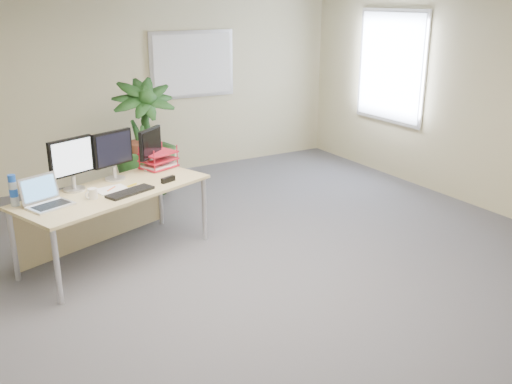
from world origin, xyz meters
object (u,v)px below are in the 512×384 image
monitor_left (72,161)px  laptop (46,199)px  floor_plant (145,145)px  monitor_right (113,152)px  desk (108,202)px

monitor_left → laptop: monitor_left is taller
floor_plant → monitor_left: (-1.15, -1.24, 0.26)m
monitor_right → desk: bearing=-125.6°
floor_plant → monitor_right: floor_plant is taller
monitor_left → laptop: (-0.32, -0.29, -0.23)m
desk → monitor_left: size_ratio=3.97×
monitor_left → desk: bearing=-13.8°
desk → monitor_left: bearing=166.2°
floor_plant → desk: bearing=-123.2°
floor_plant → monitor_left: floor_plant is taller
desk → monitor_right: bearing=54.4°
monitor_left → monitor_right: monitor_left is taller
monitor_right → monitor_left: bearing=-162.7°
desk → laptop: bearing=-159.8°
desk → floor_plant: (0.86, 1.31, 0.18)m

